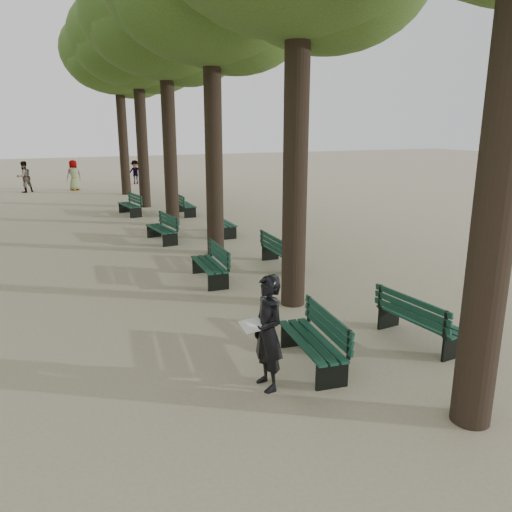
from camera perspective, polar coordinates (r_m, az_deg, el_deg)
name	(u,v)px	position (r m, az deg, el deg)	size (l,w,h in m)	color
ground	(300,377)	(8.16, 5.03, -13.60)	(120.00, 120.00, 0.00)	tan
tree_central_3	(164,17)	(20.24, -10.46, 25.30)	(6.00, 6.00, 9.95)	#33261C
tree_central_4	(136,38)	(25.04, -13.53, 23.06)	(6.00, 6.00, 9.95)	#33261C
tree_central_5	(117,52)	(29.90, -15.56, 21.51)	(6.00, 6.00, 9.95)	#33261C
bench_left_0	(312,350)	(8.41, 6.38, -10.65)	(0.81, 1.86, 0.92)	black
bench_left_1	(210,271)	(12.75, -5.33, -1.70)	(0.69, 1.83, 0.92)	black
bench_left_2	(162,234)	(17.34, -10.72, 2.52)	(0.76, 1.85, 0.92)	black
bench_left_3	(130,209)	(22.84, -14.22, 5.24)	(0.80, 1.86, 0.92)	black
bench_right_0	(419,328)	(9.68, 18.15, -7.83)	(0.70, 1.84, 0.92)	black
bench_right_1	(281,257)	(14.00, 2.85, -0.15)	(0.70, 1.84, 0.92)	black
bench_right_2	(222,227)	(18.14, -3.88, 3.28)	(0.64, 1.82, 0.92)	black
bench_right_3	(186,209)	(22.44, -8.05, 5.38)	(0.64, 1.82, 0.92)	black
man_with_map	(268,333)	(7.47, 1.36, -8.76)	(0.63, 0.72, 1.78)	black
pedestrian_a	(24,177)	(32.68, -24.98, 8.19)	(0.88, 0.36, 1.82)	#262628
pedestrian_d	(74,175)	(32.61, -20.10, 8.67)	(0.89, 0.37, 1.83)	#262628
pedestrian_b	(135,172)	(35.02, -13.64, 9.30)	(1.02, 0.32, 1.58)	#262628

